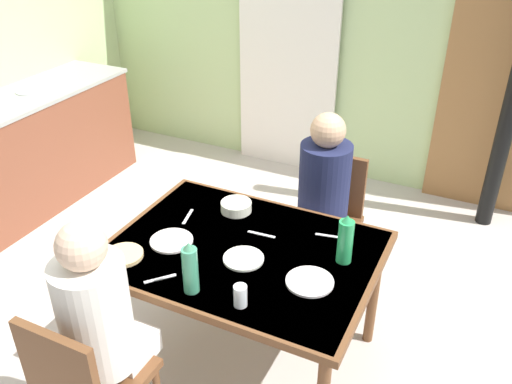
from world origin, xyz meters
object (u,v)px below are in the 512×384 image
at_px(dining_table, 243,261).
at_px(water_bottle_green_far, 345,240).
at_px(chair_near_diner, 85,383).
at_px(person_far_diner, 323,185).
at_px(person_near_diner, 97,311).
at_px(chair_far_diner, 328,215).
at_px(water_bottle_green_near, 190,269).
at_px(serving_bowl_center, 236,207).
at_px(kitchen_counter, 9,161).

relative_size(dining_table, water_bottle_green_far, 5.12).
bearing_deg(water_bottle_green_far, chair_near_diner, -129.03).
bearing_deg(person_far_diner, person_near_diner, 71.39).
bearing_deg(chair_far_diner, person_far_diner, 90.00).
xyz_separation_m(dining_table, chair_near_diner, (-0.31, -0.84, -0.16)).
distance_m(person_far_diner, water_bottle_green_near, 1.11).
relative_size(chair_near_diner, person_near_diner, 1.13).
bearing_deg(chair_far_diner, dining_table, 78.89).
height_order(chair_far_diner, serving_bowl_center, chair_far_diner).
relative_size(dining_table, chair_far_diner, 1.52).
relative_size(water_bottle_green_far, serving_bowl_center, 1.51).
height_order(dining_table, water_bottle_green_far, water_bottle_green_far).
xyz_separation_m(water_bottle_green_near, water_bottle_green_far, (0.54, 0.50, -0.00)).
bearing_deg(person_far_diner, water_bottle_green_near, 78.01).
xyz_separation_m(person_near_diner, water_bottle_green_near, (0.25, 0.33, 0.07)).
relative_size(person_far_diner, water_bottle_green_far, 2.99).
xyz_separation_m(chair_far_diner, water_bottle_green_near, (-0.23, -1.22, 0.35)).
height_order(dining_table, chair_near_diner, chair_near_diner).
bearing_deg(water_bottle_green_far, water_bottle_green_near, -137.12).
relative_size(kitchen_counter, person_near_diner, 2.99).
bearing_deg(serving_bowl_center, chair_near_diner, -95.67).
bearing_deg(dining_table, chair_near_diner, -110.22).
distance_m(dining_table, water_bottle_green_near, 0.43).
distance_m(chair_near_diner, person_far_diner, 1.65).
bearing_deg(chair_near_diner, water_bottle_green_near, 62.28).
height_order(dining_table, person_near_diner, person_near_diner).
distance_m(chair_far_diner, person_near_diner, 1.65).
relative_size(person_near_diner, serving_bowl_center, 4.53).
height_order(water_bottle_green_near, serving_bowl_center, water_bottle_green_near).
bearing_deg(person_far_diner, water_bottle_green_far, 118.26).
distance_m(chair_far_diner, person_far_diner, 0.31).
bearing_deg(serving_bowl_center, person_near_diner, -96.42).
height_order(person_far_diner, water_bottle_green_far, person_far_diner).
height_order(person_near_diner, serving_bowl_center, person_near_diner).
bearing_deg(person_far_diner, kitchen_counter, 3.04).
bearing_deg(water_bottle_green_far, kitchen_counter, 170.89).
height_order(person_near_diner, water_bottle_green_far, person_near_diner).
bearing_deg(chair_far_diner, water_bottle_green_near, 79.32).
distance_m(chair_far_diner, serving_bowl_center, 0.70).
xyz_separation_m(person_near_diner, water_bottle_green_far, (0.79, 0.84, 0.07)).
height_order(chair_near_diner, water_bottle_green_far, water_bottle_green_far).
xyz_separation_m(dining_table, person_far_diner, (0.17, 0.71, 0.12)).
distance_m(kitchen_counter, serving_bowl_center, 2.16).
xyz_separation_m(chair_far_diner, person_far_diner, (-0.00, -0.14, 0.28)).
height_order(water_bottle_green_near, water_bottle_green_far, water_bottle_green_near).
height_order(kitchen_counter, person_near_diner, person_near_diner).
bearing_deg(water_bottle_green_near, person_near_diner, -126.52).
relative_size(person_near_diner, water_bottle_green_far, 2.99).
height_order(kitchen_counter, water_bottle_green_far, water_bottle_green_far).
xyz_separation_m(person_far_diner, water_bottle_green_far, (0.31, -0.58, 0.07)).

